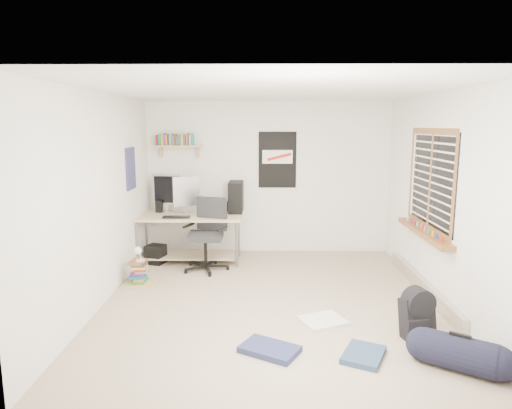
{
  "coord_description": "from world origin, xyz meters",
  "views": [
    {
      "loc": [
        -0.11,
        -5.29,
        2.11
      ],
      "look_at": [
        -0.18,
        0.41,
        1.12
      ],
      "focal_mm": 32.0,
      "sensor_mm": 36.0,
      "label": 1
    }
  ],
  "objects_px": {
    "desk": "(190,239)",
    "office_chair": "(205,237)",
    "backpack": "(417,319)",
    "duffel_bag": "(459,355)",
    "book_stack": "(140,273)"
  },
  "relations": [
    {
      "from": "desk",
      "to": "office_chair",
      "type": "xyz_separation_m",
      "value": [
        0.3,
        -0.42,
        0.12
      ]
    },
    {
      "from": "desk",
      "to": "office_chair",
      "type": "distance_m",
      "value": 0.53
    },
    {
      "from": "office_chair",
      "to": "backpack",
      "type": "relative_size",
      "value": 2.59
    },
    {
      "from": "duffel_bag",
      "to": "office_chair",
      "type": "bearing_deg",
      "value": 165.67
    },
    {
      "from": "duffel_bag",
      "to": "book_stack",
      "type": "relative_size",
      "value": 1.44
    },
    {
      "from": "book_stack",
      "to": "backpack",
      "type": "bearing_deg",
      "value": -25.78
    },
    {
      "from": "office_chair",
      "to": "backpack",
      "type": "bearing_deg",
      "value": -22.7
    },
    {
      "from": "office_chair",
      "to": "book_stack",
      "type": "xyz_separation_m",
      "value": [
        -0.82,
        -0.62,
        -0.34
      ]
    },
    {
      "from": "desk",
      "to": "office_chair",
      "type": "relative_size",
      "value": 1.52
    },
    {
      "from": "backpack",
      "to": "book_stack",
      "type": "bearing_deg",
      "value": 140.6
    },
    {
      "from": "desk",
      "to": "book_stack",
      "type": "relative_size",
      "value": 3.83
    },
    {
      "from": "book_stack",
      "to": "duffel_bag",
      "type": "bearing_deg",
      "value": -32.8
    },
    {
      "from": "backpack",
      "to": "book_stack",
      "type": "xyz_separation_m",
      "value": [
        -3.2,
        1.55,
        -0.05
      ]
    },
    {
      "from": "office_chair",
      "to": "book_stack",
      "type": "distance_m",
      "value": 1.08
    },
    {
      "from": "office_chair",
      "to": "desk",
      "type": "bearing_deg",
      "value": 144.76
    }
  ]
}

